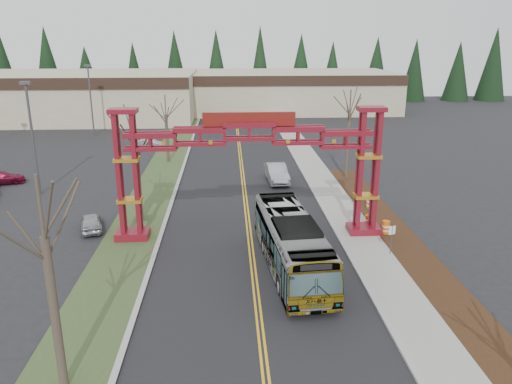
{
  "coord_description": "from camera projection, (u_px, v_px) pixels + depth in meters",
  "views": [
    {
      "loc": [
        -1.37,
        -14.06,
        13.27
      ],
      "look_at": [
        0.31,
        15.51,
        3.99
      ],
      "focal_mm": 35.0,
      "sensor_mm": 36.0,
      "label": 1
    }
  ],
  "objects": [
    {
      "name": "bare_tree_median_near",
      "position": [
        44.0,
        238.0,
        17.82
      ],
      "size": [
        3.52,
        3.52,
        8.73
      ],
      "color": "#382D26",
      "rests_on": "ground"
    },
    {
      "name": "barrel_north",
      "position": [
        370.0,
        203.0,
        39.76
      ],
      "size": [
        0.59,
        0.59,
        1.1
      ],
      "color": "#F05D0D",
      "rests_on": "ground"
    },
    {
      "name": "lane_line_left",
      "position": [
        244.0,
        204.0,
        41.24
      ],
      "size": [
        0.12,
        100.0,
        0.01
      ],
      "primitive_type": "cube",
      "color": "gold",
      "rests_on": "road"
    },
    {
      "name": "grass_median",
      "position": [
        148.0,
        205.0,
        40.81
      ],
      "size": [
        4.0,
        110.0,
        0.08
      ],
      "primitive_type": "cube",
      "color": "#2F4723",
      "rests_on": "ground"
    },
    {
      "name": "conifer_treeline",
      "position": [
        235.0,
        70.0,
        103.17
      ],
      "size": [
        116.1,
        5.6,
        13.0
      ],
      "color": "black",
      "rests_on": "ground"
    },
    {
      "name": "curb_left",
      "position": [
        171.0,
        204.0,
        40.9
      ],
      "size": [
        0.3,
        110.0,
        0.15
      ],
      "primitive_type": "cube",
      "color": "#A2A19D",
      "rests_on": "ground"
    },
    {
      "name": "retail_building_west",
      "position": [
        56.0,
        96.0,
        83.26
      ],
      "size": [
        46.0,
        22.3,
        7.5
      ],
      "color": "tan",
      "rests_on": "ground"
    },
    {
      "name": "silver_sedan",
      "position": [
        277.0,
        173.0,
        47.36
      ],
      "size": [
        2.15,
        5.21,
        1.68
      ],
      "primitive_type": "imported",
      "rotation": [
        0.0,
        0.0,
        0.07
      ],
      "color": "#A5A8AD",
      "rests_on": "ground"
    },
    {
      "name": "sidewalk_right",
      "position": [
        337.0,
        201.0,
        41.64
      ],
      "size": [
        2.6,
        110.0,
        0.14
      ],
      "primitive_type": "cube",
      "color": "gray",
      "rests_on": "ground"
    },
    {
      "name": "road",
      "position": [
        246.0,
        204.0,
        41.25
      ],
      "size": [
        12.0,
        110.0,
        0.02
      ],
      "primitive_type": "cube",
      "color": "black",
      "rests_on": "ground"
    },
    {
      "name": "barrel_south",
      "position": [
        386.0,
        228.0,
        34.69
      ],
      "size": [
        0.56,
        0.56,
        1.03
      ],
      "color": "#F05D0D",
      "rests_on": "ground"
    },
    {
      "name": "parked_car_near_a",
      "position": [
        91.0,
        222.0,
        35.54
      ],
      "size": [
        2.38,
        3.87,
        1.23
      ],
      "primitive_type": "imported",
      "rotation": [
        0.0,
        0.0,
        3.42
      ],
      "color": "#A4A7AB",
      "rests_on": "ground"
    },
    {
      "name": "light_pole_far",
      "position": [
        90.0,
        95.0,
        67.8
      ],
      "size": [
        0.84,
        0.42,
        9.65
      ],
      "color": "#3F3F44",
      "rests_on": "ground"
    },
    {
      "name": "bare_tree_median_far",
      "position": [
        166.0,
        115.0,
        53.37
      ],
      "size": [
        3.2,
        3.2,
        7.34
      ],
      "color": "#382D26",
      "rests_on": "ground"
    },
    {
      "name": "street_sign",
      "position": [
        392.0,
        235.0,
        31.07
      ],
      "size": [
        0.45,
        0.16,
        2.01
      ],
      "color": "#3F3F44",
      "rests_on": "ground"
    },
    {
      "name": "barrel_mid",
      "position": [
        368.0,
        221.0,
        36.01
      ],
      "size": [
        0.52,
        0.52,
        0.96
      ],
      "color": "#F05D0D",
      "rests_on": "ground"
    },
    {
      "name": "parked_car_mid_a",
      "position": [
        1.0,
        178.0,
        46.64
      ],
      "size": [
        4.52,
        2.83,
        1.22
      ],
      "primitive_type": "imported",
      "rotation": [
        0.0,
        0.0,
        1.86
      ],
      "color": "maroon",
      "rests_on": "ground"
    },
    {
      "name": "curb_right",
      "position": [
        319.0,
        202.0,
        41.57
      ],
      "size": [
        0.3,
        110.0,
        0.15
      ],
      "primitive_type": "cube",
      "color": "#A2A19D",
      "rests_on": "ground"
    },
    {
      "name": "light_pole_near",
      "position": [
        32.0,
        131.0,
        42.12
      ],
      "size": [
        0.84,
        0.42,
        9.73
      ],
      "color": "#3F3F44",
      "rests_on": "ground"
    },
    {
      "name": "gateway_arch",
      "position": [
        249.0,
        152.0,
        32.8
      ],
      "size": [
        18.2,
        1.6,
        8.9
      ],
      "color": "maroon",
      "rests_on": "ground"
    },
    {
      "name": "lane_line_right",
      "position": [
        247.0,
        204.0,
        41.26
      ],
      "size": [
        0.12,
        100.0,
        0.01
      ],
      "primitive_type": "cube",
      "color": "gold",
      "rests_on": "road"
    },
    {
      "name": "retail_building_east",
      "position": [
        288.0,
        91.0,
        93.11
      ],
      "size": [
        38.0,
        20.3,
        7.0
      ],
      "color": "tan",
      "rests_on": "ground"
    },
    {
      "name": "landscape_strip",
      "position": [
        440.0,
        287.0,
        27.5
      ],
      "size": [
        2.6,
        50.0,
        0.12
      ],
      "primitive_type": "cube",
      "color": "black",
      "rests_on": "ground"
    },
    {
      "name": "transit_bus",
      "position": [
        291.0,
        243.0,
        29.33
      ],
      "size": [
        3.72,
        11.91,
        3.26
      ],
      "primitive_type": "imported",
      "rotation": [
        0.0,
        0.0,
        0.08
      ],
      "color": "#9D9EA4",
      "rests_on": "ground"
    },
    {
      "name": "bare_tree_median_mid",
      "position": [
        136.0,
        147.0,
        35.81
      ],
      "size": [
        3.45,
        3.45,
        7.95
      ],
      "color": "#382D26",
      "rests_on": "ground"
    },
    {
      "name": "bare_tree_right_far",
      "position": [
        350.0,
        114.0,
        46.5
      ],
      "size": [
        3.33,
        3.33,
        8.57
      ],
      "color": "#382D26",
      "rests_on": "ground"
    },
    {
      "name": "parked_car_far_a",
      "position": [
        150.0,
        144.0,
        61.23
      ],
      "size": [
        3.93,
        1.94,
        1.24
      ],
      "primitive_type": "imported",
      "rotation": [
        0.0,
        0.0,
        1.4
      ],
      "color": "#B7BABF",
      "rests_on": "ground"
    }
  ]
}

